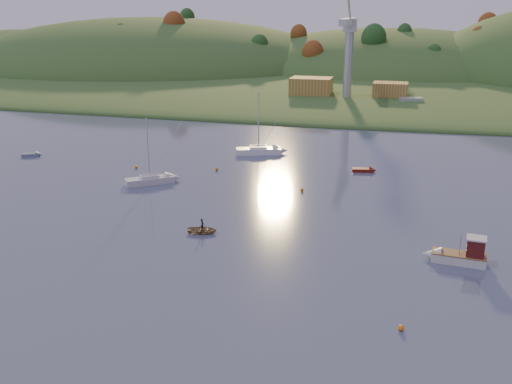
% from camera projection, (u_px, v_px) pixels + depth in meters
% --- Properties ---
extents(ground, '(500.00, 500.00, 0.00)m').
position_uv_depth(ground, '(145.00, 367.00, 41.24)').
color(ground, '#323852').
rests_on(ground, ground).
extents(far_shore, '(620.00, 220.00, 1.50)m').
position_uv_depth(far_shore, '(368.00, 68.00, 253.32)').
color(far_shore, '#295321').
rests_on(far_shore, ground).
extents(shore_slope, '(640.00, 150.00, 7.00)m').
position_uv_depth(shore_slope, '(354.00, 86.00, 193.38)').
color(shore_slope, '#295321').
rests_on(shore_slope, ground).
extents(hill_left_far, '(120.00, 100.00, 32.00)m').
position_uv_depth(hill_left_far, '(33.00, 63.00, 277.73)').
color(hill_left_far, '#295321').
rests_on(hill_left_far, ground).
extents(hill_left, '(170.00, 140.00, 44.00)m').
position_uv_depth(hill_left, '(152.00, 70.00, 247.17)').
color(hill_left, '#295321').
rests_on(hill_left, ground).
extents(hill_center, '(140.00, 120.00, 36.00)m').
position_uv_depth(hill_center, '(389.00, 73.00, 232.49)').
color(hill_center, '#295321').
rests_on(hill_center, ground).
extents(hillside_trees, '(280.00, 50.00, 32.00)m').
position_uv_depth(hillside_trees, '(359.00, 80.00, 211.82)').
color(hillside_trees, '#174219').
rests_on(hillside_trees, ground).
extents(wharf, '(42.00, 16.00, 2.40)m').
position_uv_depth(wharf, '(358.00, 102.00, 152.17)').
color(wharf, slate).
rests_on(wharf, ground).
extents(shed_west, '(11.00, 8.00, 4.80)m').
position_uv_depth(shed_west, '(311.00, 87.00, 155.11)').
color(shed_west, olive).
rests_on(shed_west, wharf).
extents(shed_east, '(9.00, 7.00, 4.00)m').
position_uv_depth(shed_east, '(390.00, 90.00, 151.13)').
color(shed_east, olive).
rests_on(shed_east, wharf).
extents(dock_crane, '(3.20, 28.00, 20.30)m').
position_uv_depth(dock_crane, '(349.00, 41.00, 144.70)').
color(dock_crane, '#B7B7BC').
rests_on(dock_crane, wharf).
extents(fishing_boat, '(6.40, 2.62, 3.97)m').
position_uv_depth(fishing_boat, '(455.00, 254.00, 58.09)').
color(fishing_boat, silver).
rests_on(fishing_boat, ground).
extents(sailboat_near, '(6.94, 6.00, 9.86)m').
position_uv_depth(sailboat_near, '(150.00, 179.00, 84.50)').
color(sailboat_near, silver).
rests_on(sailboat_near, ground).
extents(sailboat_far, '(8.29, 4.89, 11.02)m').
position_uv_depth(sailboat_far, '(258.00, 150.00, 101.98)').
color(sailboat_far, white).
rests_on(sailboat_far, ground).
extents(canoe, '(3.77, 2.97, 0.71)m').
position_uv_depth(canoe, '(202.00, 230.00, 65.93)').
color(canoe, '#8E744E').
rests_on(canoe, ground).
extents(paddler, '(0.44, 0.59, 1.48)m').
position_uv_depth(paddler, '(202.00, 227.00, 65.81)').
color(paddler, black).
rests_on(paddler, ground).
extents(red_tender, '(3.96, 1.87, 1.30)m').
position_uv_depth(red_tender, '(367.00, 170.00, 90.89)').
color(red_tender, '#5F140D').
rests_on(red_tender, ground).
extents(grey_dinghy, '(3.54, 2.53, 1.25)m').
position_uv_depth(grey_dinghy, '(34.00, 155.00, 100.69)').
color(grey_dinghy, slate).
rests_on(grey_dinghy, ground).
extents(work_vessel, '(14.21, 7.98, 3.46)m').
position_uv_depth(work_vessel, '(410.00, 106.00, 145.26)').
color(work_vessel, slate).
rests_on(work_vessel, ground).
extents(buoy_0, '(0.50, 0.50, 0.50)m').
position_uv_depth(buoy_0, '(401.00, 328.00, 45.82)').
color(buoy_0, orange).
rests_on(buoy_0, ground).
extents(buoy_1, '(0.50, 0.50, 0.50)m').
position_uv_depth(buoy_1, '(302.00, 190.00, 81.00)').
color(buoy_1, orange).
rests_on(buoy_1, ground).
extents(buoy_2, '(0.50, 0.50, 0.50)m').
position_uv_depth(buoy_2, '(136.00, 167.00, 92.89)').
color(buoy_2, orange).
rests_on(buoy_2, ground).
extents(buoy_3, '(0.50, 0.50, 0.50)m').
position_uv_depth(buoy_3, '(217.00, 169.00, 91.69)').
color(buoy_3, orange).
rests_on(buoy_3, ground).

